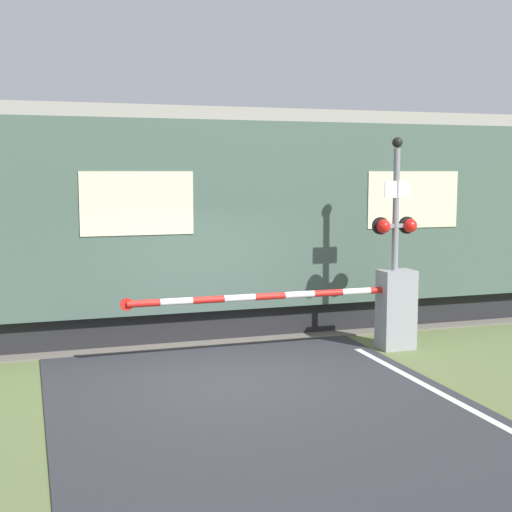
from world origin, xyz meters
name	(u,v)px	position (x,y,z in m)	size (l,w,h in m)	color
ground_plane	(235,379)	(0.00, 0.00, 0.00)	(80.00, 80.00, 0.00)	#5B6B3D
track_bed	(184,328)	(0.00, 3.61, 0.02)	(36.00, 3.20, 0.13)	#666056
train	(127,221)	(-1.08, 3.61, 2.16)	(19.35, 2.81, 4.23)	black
crossing_barrier	(380,308)	(2.89, 0.92, 0.75)	(5.08, 0.44, 1.39)	gray
signal_post	(396,230)	(3.19, 0.96, 2.08)	(0.82, 0.26, 3.67)	gray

